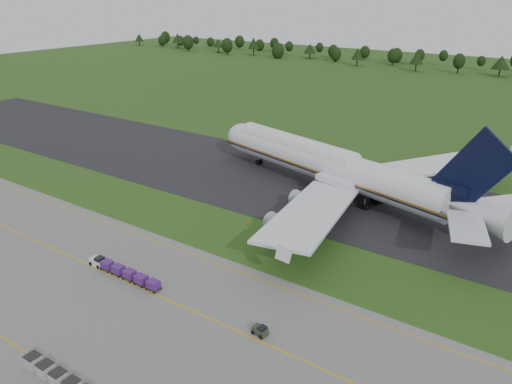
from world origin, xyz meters
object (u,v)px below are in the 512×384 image
Objects in this scene: aircraft at (333,166)px; edge_markers at (274,231)px; utility_cart at (260,331)px; baggage_train at (123,272)px; uld_row at (58,378)px.

edge_markers is (0.21, -23.88, -5.71)m from aircraft.
utility_cart is at bearing -60.72° from edge_markers.
baggage_train is 1.32× the size of uld_row.
utility_cart is (14.64, -49.62, -5.39)m from aircraft.
utility_cart is 29.51m from edge_markers.
aircraft is 52.01m from utility_cart.
baggage_train is at bearing 120.63° from uld_row.
uld_row is 0.94× the size of edge_markers.
aircraft is at bearing 90.71° from uld_row.
uld_row reaches higher than edge_markers.
edge_markers is (-0.65, 45.71, -0.59)m from uld_row.
utility_cart reaches higher than edge_markers.
utility_cart is at bearing 0.87° from baggage_train.
aircraft reaches higher than utility_cart.
baggage_train is 28.33m from edge_markers.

